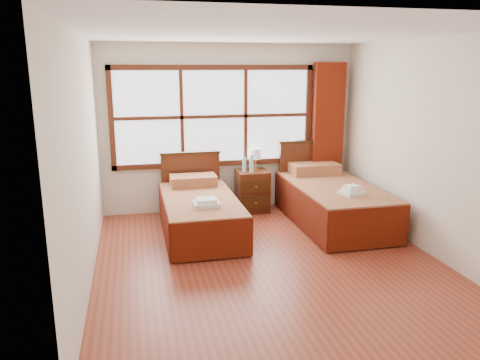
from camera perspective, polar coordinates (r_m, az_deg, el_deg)
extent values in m
plane|color=#943B25|center=(5.64, 3.47, -9.91)|extent=(4.50, 4.50, 0.00)
plane|color=white|center=(5.18, 3.90, 17.47)|extent=(4.50, 4.50, 0.00)
plane|color=silver|center=(7.42, -1.30, 6.28)|extent=(4.00, 0.00, 4.00)
plane|color=silver|center=(5.07, -18.56, 2.10)|extent=(0.00, 4.50, 4.50)
plane|color=silver|center=(6.13, 21.94, 3.73)|extent=(0.00, 4.50, 4.50)
cube|color=white|center=(7.32, -3.20, 7.74)|extent=(3.00, 0.02, 1.40)
cube|color=#4D2111|center=(7.41, -3.10, 2.03)|extent=(3.16, 0.06, 0.08)
cube|color=#4D2111|center=(7.26, -3.25, 13.55)|extent=(3.16, 0.06, 0.08)
cube|color=#4D2111|center=(7.20, -15.44, 7.18)|extent=(0.08, 0.06, 1.56)
cube|color=#4D2111|center=(7.71, 8.29, 7.93)|extent=(0.08, 0.06, 1.56)
cube|color=#4D2111|center=(7.23, -7.11, 7.59)|extent=(0.05, 0.05, 1.40)
cube|color=#4D2111|center=(7.40, 0.68, 7.83)|extent=(0.05, 0.05, 1.40)
cube|color=#4D2111|center=(7.30, -3.17, 7.73)|extent=(3.00, 0.05, 0.05)
cube|color=maroon|center=(7.78, 10.58, 5.44)|extent=(0.50, 0.16, 2.30)
cube|color=#371F0B|center=(6.49, -4.84, -5.36)|extent=(0.87, 1.74, 0.28)
cube|color=maroon|center=(6.41, -4.89, -3.16)|extent=(0.97, 1.93, 0.24)
cube|color=#5D1909|center=(6.41, -9.19, -4.62)|extent=(0.03, 1.93, 0.48)
cube|color=#5D1909|center=(6.54, -0.62, -4.08)|extent=(0.03, 1.93, 0.48)
cube|color=#5D1909|center=(5.56, -3.44, -7.36)|extent=(0.97, 0.03, 0.48)
cube|color=maroon|center=(7.03, -5.73, -0.04)|extent=(0.68, 0.40, 0.15)
cube|color=#4D2111|center=(7.36, -6.02, -0.40)|extent=(0.91, 0.06, 0.94)
cube|color=#371F0B|center=(7.26, -6.12, 3.29)|extent=(0.94, 0.08, 0.04)
cube|color=#371F0B|center=(7.02, 11.24, -3.97)|extent=(0.97, 1.94, 0.32)
cube|color=maroon|center=(6.93, 11.35, -1.69)|extent=(1.09, 2.15, 0.26)
cube|color=#5D1909|center=(6.78, 7.09, -3.28)|extent=(0.03, 2.15, 0.54)
cube|color=#5D1909|center=(7.21, 15.23, -2.63)|extent=(0.03, 2.15, 0.54)
cube|color=#5D1909|center=(6.07, 15.41, -5.73)|extent=(1.09, 0.03, 0.54)
cube|color=maroon|center=(7.58, 9.03, 1.41)|extent=(0.76, 0.44, 0.17)
cube|color=#4D2111|center=(7.82, 8.37, 0.77)|extent=(1.01, 0.06, 1.06)
cube|color=#371F0B|center=(7.72, 8.51, 4.67)|extent=(1.06, 0.08, 0.04)
cube|color=#4D2111|center=(7.44, 1.50, -1.35)|extent=(0.49, 0.44, 0.65)
cube|color=#371F0B|center=(7.26, 1.94, -2.80)|extent=(0.43, 0.02, 0.20)
cube|color=#371F0B|center=(7.19, 1.96, -0.80)|extent=(0.43, 0.02, 0.20)
sphere|color=olive|center=(7.24, 1.98, -2.84)|extent=(0.03, 0.03, 0.03)
sphere|color=olive|center=(7.17, 1.99, -0.84)|extent=(0.03, 0.03, 0.03)
cube|color=white|center=(6.00, -4.13, -2.92)|extent=(0.33, 0.29, 0.05)
cube|color=white|center=(5.98, -4.14, -2.48)|extent=(0.25, 0.22, 0.05)
cube|color=white|center=(6.47, 13.46, -1.50)|extent=(0.35, 0.32, 0.05)
cube|color=white|center=(6.46, 13.49, -1.13)|extent=(0.26, 0.24, 0.04)
cube|color=white|center=(6.45, 13.50, -0.79)|extent=(0.21, 0.20, 0.04)
cylinder|color=gold|center=(7.49, 1.89, 1.41)|extent=(0.11, 0.11, 0.02)
cylinder|color=gold|center=(7.47, 1.90, 2.02)|extent=(0.02, 0.02, 0.14)
cylinder|color=silver|center=(7.44, 1.91, 3.23)|extent=(0.17, 0.17, 0.17)
cylinder|color=silver|center=(7.28, 0.51, 1.86)|extent=(0.06, 0.06, 0.22)
cylinder|color=#1754B1|center=(7.26, 0.52, 2.81)|extent=(0.03, 0.03, 0.03)
cylinder|color=silver|center=(7.26, 1.41, 1.89)|extent=(0.07, 0.07, 0.23)
cylinder|color=#1754B1|center=(7.23, 1.42, 2.92)|extent=(0.03, 0.03, 0.03)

